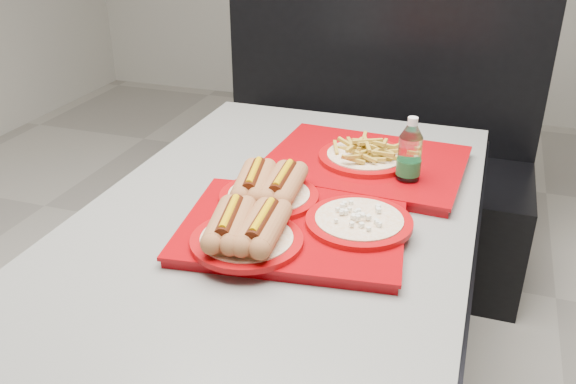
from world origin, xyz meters
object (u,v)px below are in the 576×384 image
(tray_far, at_px, (365,159))
(water_bottle, at_px, (409,159))
(diner_table, at_px, (281,266))
(booth_bench, at_px, (368,164))
(tray_near, at_px, (285,217))

(tray_far, bearing_deg, water_bottle, -34.18)
(tray_far, height_order, water_bottle, water_bottle)
(tray_far, xyz_separation_m, water_bottle, (0.13, -0.09, 0.05))
(diner_table, bearing_deg, booth_bench, 90.00)
(booth_bench, height_order, tray_far, booth_bench)
(booth_bench, height_order, tray_near, booth_bench)
(diner_table, relative_size, tray_far, 2.64)
(tray_far, distance_m, water_bottle, 0.16)
(booth_bench, xyz_separation_m, tray_far, (0.14, -0.81, 0.38))
(diner_table, relative_size, booth_bench, 1.05)
(diner_table, xyz_separation_m, tray_far, (0.14, 0.28, 0.20))
(diner_table, xyz_separation_m, booth_bench, (0.00, 1.09, -0.18))
(booth_bench, distance_m, water_bottle, 1.03)
(diner_table, relative_size, water_bottle, 7.35)
(tray_near, xyz_separation_m, tray_far, (0.10, 0.39, -0.01))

